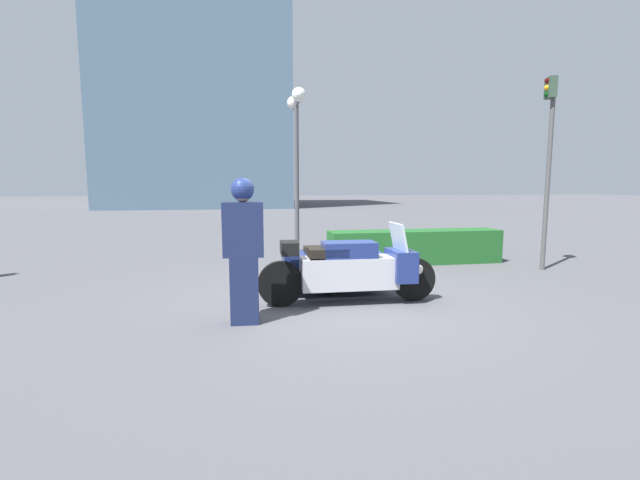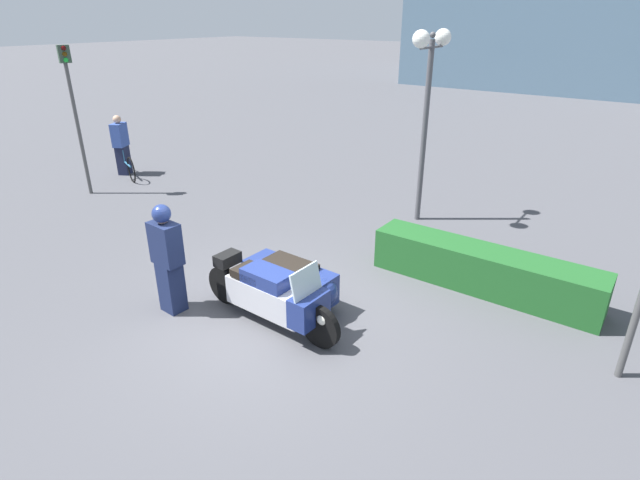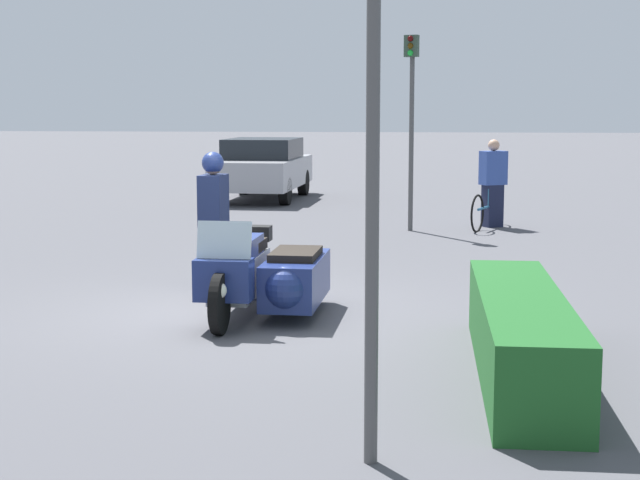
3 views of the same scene
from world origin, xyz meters
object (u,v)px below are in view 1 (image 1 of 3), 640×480
Objects in this scene: police_motorcycle at (346,267)px; officer_rider at (244,247)px; traffic_light_near at (548,147)px; hedge_bush_curbside at (415,247)px; twin_lamp_post at (296,130)px.

officer_rider reaches higher than police_motorcycle.
police_motorcycle is 0.69× the size of traffic_light_near.
hedge_bush_curbside is 1.01× the size of traffic_light_near.
twin_lamp_post is (-0.11, 4.88, 2.63)m from police_motorcycle.
police_motorcycle is 5.05m from traffic_light_near.
police_motorcycle is 1.46× the size of officer_rider.
hedge_bush_curbside is at bearing -14.21° from traffic_light_near.
twin_lamp_post is at bearing -23.69° from traffic_light_near.
officer_rider is 0.44× the size of twin_lamp_post.
twin_lamp_post is at bearing 135.30° from hedge_bush_curbside.
twin_lamp_post is at bearing 92.84° from police_motorcycle.
police_motorcycle is at bearing -130.26° from hedge_bush_curbside.
twin_lamp_post is 5.74m from traffic_light_near.
twin_lamp_post reaches higher than hedge_bush_curbside.
officer_rider reaches higher than hedge_bush_curbside.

